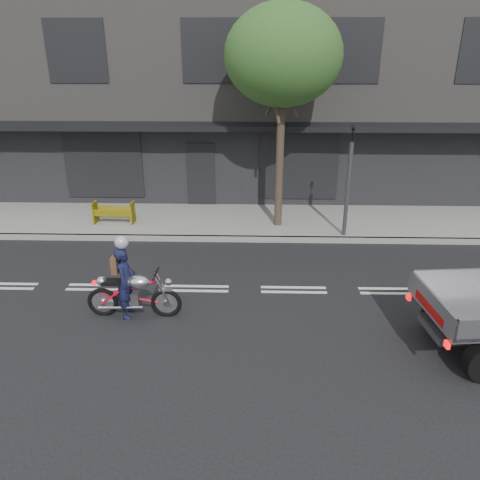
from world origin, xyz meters
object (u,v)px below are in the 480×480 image
traffic_light_pole (348,188)px  rider (126,283)px  street_tree (283,56)px  motorcycle (134,293)px  construction_barrier (112,214)px

traffic_light_pole → rider: traffic_light_pole is taller
street_tree → motorcycle: street_tree is taller
construction_barrier → traffic_light_pole: bearing=-5.1°
rider → construction_barrier: rider is taller
motorcycle → rider: (-0.15, 0.00, 0.26)m
street_tree → construction_barrier: size_ratio=5.08×
motorcycle → construction_barrier: motorcycle is taller
traffic_light_pole → construction_barrier: (-7.37, 0.65, -1.13)m
traffic_light_pole → rider: 7.27m
traffic_light_pole → motorcycle: traffic_light_pole is taller
motorcycle → construction_barrier: size_ratio=1.57×
traffic_light_pole → construction_barrier: bearing=174.9°
traffic_light_pole → rider: (-5.55, -4.62, -0.84)m
traffic_light_pole → motorcycle: (-5.40, -4.62, -1.10)m
street_tree → rider: bearing=-123.0°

